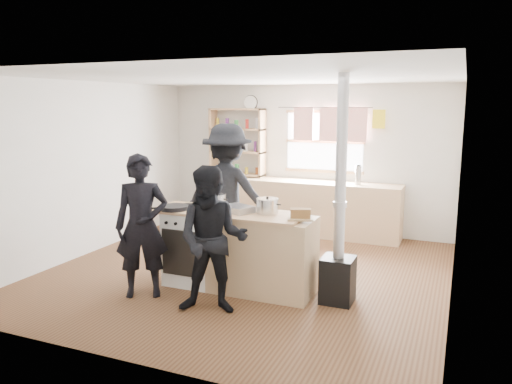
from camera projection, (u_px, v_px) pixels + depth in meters
ground at (246, 273)px, 6.54m from camera, size 5.00×5.00×0.01m
back_counter at (299, 207)px, 8.48m from camera, size 3.40×0.55×0.90m
shelving_unit at (237, 142)px, 8.86m from camera, size 1.00×0.28×1.20m
thermos at (358, 175)px, 8.00m from camera, size 0.10×0.10×0.30m
cooking_island at (239, 250)px, 5.91m from camera, size 1.97×0.64×0.93m
skillet_greens at (174, 207)px, 5.96m from camera, size 0.46×0.46×0.05m
roast_tray at (238, 209)px, 5.83m from camera, size 0.43×0.38×0.08m
stockpot_stove at (217, 200)px, 6.12m from camera, size 0.23×0.23×0.18m
stockpot_counter at (267, 206)px, 5.76m from camera, size 0.26×0.26×0.20m
bread_board at (300, 215)px, 5.46m from camera, size 0.33×0.28×0.12m
flue_heater at (339, 246)px, 5.46m from camera, size 0.35×0.35×2.50m
person_near_left at (142, 226)px, 5.63m from camera, size 0.71×0.63×1.64m
person_near_right at (213, 240)px, 5.18m from camera, size 0.90×0.78×1.56m
person_far at (228, 193)px, 6.90m from camera, size 1.28×0.79×1.92m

